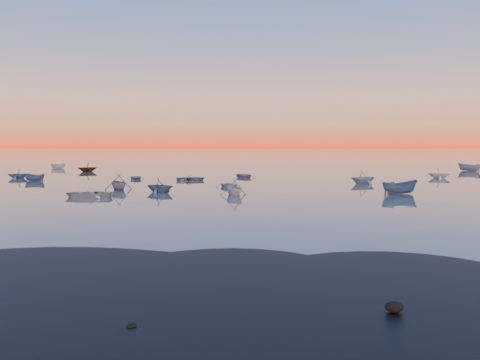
# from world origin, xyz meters

# --- Properties ---
(ground) EXTENTS (600.00, 600.00, 0.00)m
(ground) POSITION_xyz_m (0.00, 100.00, 0.00)
(ground) COLOR #696157
(ground) RESTS_ON ground
(mud_lobes) EXTENTS (140.00, 6.00, 0.07)m
(mud_lobes) POSITION_xyz_m (0.00, -1.00, 0.01)
(mud_lobes) COLOR black
(mud_lobes) RESTS_ON ground
(moored_fleet) EXTENTS (124.00, 58.00, 1.20)m
(moored_fleet) POSITION_xyz_m (0.00, 53.00, 0.00)
(moored_fleet) COLOR silver
(moored_fleet) RESTS_ON ground
(boat_near_left) EXTENTS (3.90, 2.70, 0.90)m
(boat_near_left) POSITION_xyz_m (-4.34, 36.75, 0.00)
(boat_near_left) COLOR silver
(boat_near_left) RESTS_ON ground
(boat_near_center) EXTENTS (2.73, 4.37, 1.41)m
(boat_near_center) POSITION_xyz_m (13.24, 29.70, 0.00)
(boat_near_center) COLOR #3E5776
(boat_near_center) RESTS_ON ground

